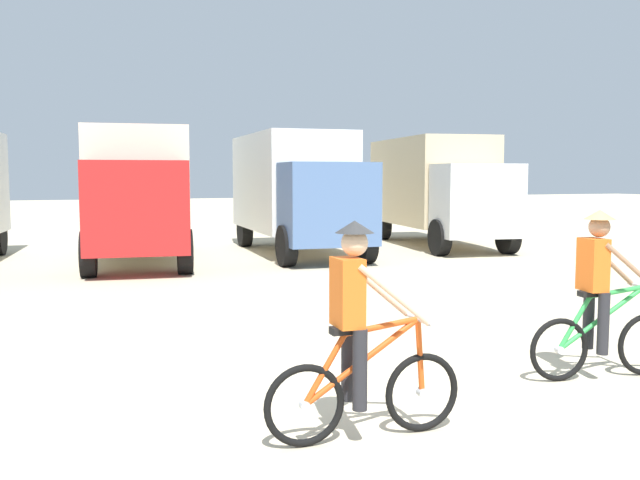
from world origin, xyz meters
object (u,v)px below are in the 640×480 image
at_px(cyclist_cowboy_hat, 600,301).
at_px(cyclist_orange_shirt, 359,339).
at_px(box_truck_cream_rv, 137,188).
at_px(box_truck_white_box, 296,187).
at_px(box_truck_tan_camper, 437,186).

bearing_deg(cyclist_cowboy_hat, cyclist_orange_shirt, -167.42).
bearing_deg(box_truck_cream_rv, box_truck_white_box, 3.46).
xyz_separation_m(box_truck_cream_rv, cyclist_orange_shirt, (0.49, -13.03, -1.03)).
relative_size(box_truck_cream_rv, cyclist_cowboy_hat, 3.82).
distance_m(box_truck_white_box, cyclist_cowboy_hat, 12.66).
height_order(cyclist_orange_shirt, cyclist_cowboy_hat, same).
bearing_deg(cyclist_orange_shirt, box_truck_tan_camper, 57.92).
distance_m(box_truck_white_box, box_truck_tan_camper, 4.87).
xyz_separation_m(box_truck_white_box, cyclist_cowboy_hat, (-0.76, -12.60, -1.03)).
bearing_deg(cyclist_orange_shirt, box_truck_white_box, 73.75).
xyz_separation_m(box_truck_white_box, cyclist_orange_shirt, (-3.87, -13.29, -1.03)).
bearing_deg(box_truck_white_box, cyclist_cowboy_hat, -93.47).
distance_m(box_truck_white_box, cyclist_orange_shirt, 13.88).
relative_size(box_truck_tan_camper, cyclist_orange_shirt, 3.84).
height_order(box_truck_white_box, cyclist_orange_shirt, box_truck_white_box).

